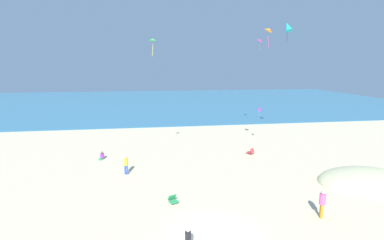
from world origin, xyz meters
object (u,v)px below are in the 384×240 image
(person_1, at_px, (102,156))
(kite_green, at_px, (152,40))
(person_2, at_px, (188,239))
(person_0, at_px, (126,164))
(kite_purple, at_px, (260,109))
(beach_chair_far_right, at_px, (251,152))
(person_4, at_px, (322,202))
(kite_magenta, at_px, (261,41))
(kite_orange, at_px, (270,30))
(kite_teal, at_px, (288,27))
(beach_chair_near_camera, at_px, (173,199))

(person_1, relative_size, kite_green, 0.53)
(person_2, distance_m, kite_green, 15.18)
(person_0, relative_size, kite_purple, 1.35)
(beach_chair_far_right, xyz_separation_m, person_4, (-0.01, -11.52, 0.71))
(person_2, xyz_separation_m, kite_purple, (10.16, 16.83, 3.30))
(person_0, relative_size, kite_magenta, 1.12)
(kite_magenta, relative_size, kite_orange, 0.84)
(kite_purple, bearing_deg, kite_magenta, 70.88)
(kite_orange, bearing_deg, kite_purple, 71.65)
(kite_green, distance_m, kite_orange, 9.66)
(kite_orange, bearing_deg, person_1, 167.62)
(kite_magenta, bearing_deg, beach_chair_far_right, -114.64)
(kite_purple, bearing_deg, person_2, -121.14)
(person_2, bearing_deg, kite_teal, 58.55)
(beach_chair_far_right, xyz_separation_m, kite_green, (-9.48, -2.16, 10.48))
(person_0, relative_size, kite_orange, 0.95)
(person_4, bearing_deg, person_0, 165.67)
(person_2, xyz_separation_m, kite_orange, (8.20, 10.91, 10.84))
(beach_chair_far_right, height_order, kite_purple, kite_purple)
(kite_purple, bearing_deg, kite_teal, 14.70)
(person_1, relative_size, person_2, 0.54)
(person_2, relative_size, kite_orange, 0.83)
(kite_orange, bearing_deg, kite_magenta, 71.29)
(kite_green, relative_size, kite_teal, 0.67)
(person_4, xyz_separation_m, kite_purple, (2.10, 14.81, 3.12))
(person_0, bearing_deg, kite_magenta, -33.83)
(kite_green, bearing_deg, beach_chair_far_right, 12.82)
(beach_chair_near_camera, distance_m, kite_orange, 15.46)
(person_0, xyz_separation_m, kite_purple, (13.98, 6.71, 3.20))
(kite_green, bearing_deg, kite_purple, 25.22)
(person_2, bearing_deg, person_4, 19.44)
(beach_chair_far_right, bearing_deg, kite_teal, -90.49)
(kite_purple, height_order, kite_green, kite_green)
(person_1, bearing_deg, beach_chair_far_right, 114.89)
(beach_chair_near_camera, bearing_deg, person_4, 48.73)
(beach_chair_near_camera, height_order, kite_purple, kite_purple)
(beach_chair_near_camera, xyz_separation_m, kite_orange, (8.56, 6.01, 11.39))
(beach_chair_near_camera, xyz_separation_m, person_4, (8.43, -2.89, 0.74))
(beach_chair_far_right, height_order, kite_teal, kite_teal)
(kite_purple, height_order, kite_orange, kite_orange)
(kite_magenta, distance_m, kite_orange, 11.71)
(kite_purple, relative_size, kite_teal, 0.55)
(kite_purple, bearing_deg, person_0, -154.36)
(person_2, height_order, kite_orange, kite_orange)
(beach_chair_near_camera, height_order, person_1, person_1)
(kite_teal, bearing_deg, kite_green, -156.85)
(person_4, relative_size, kite_purple, 1.47)
(kite_teal, bearing_deg, person_1, -169.93)
(person_0, height_order, kite_magenta, kite_magenta)
(person_1, bearing_deg, kite_orange, 104.86)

